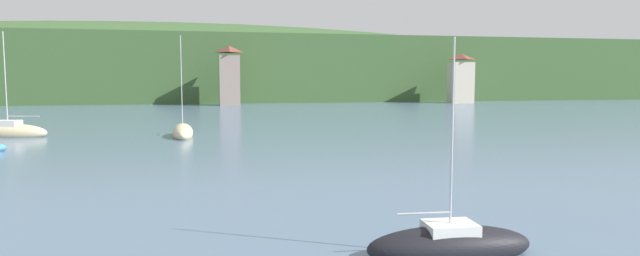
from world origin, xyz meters
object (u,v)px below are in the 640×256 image
object	(u,v)px
shore_building_westcentral	(461,79)
sailboat_far_3	(183,133)
shore_building_west	(229,76)
sailboat_far_9	(8,132)
sailboat_mid_6	(450,245)

from	to	relation	value
shore_building_westcentral	sailboat_far_3	xyz separation A→B (m)	(-51.62, -50.97, -4.36)
shore_building_west	shore_building_westcentral	distance (m)	45.07
sailboat_far_9	sailboat_far_3	bearing A→B (deg)	-178.64
sailboat_far_3	sailboat_mid_6	distance (m)	33.70
shore_building_west	sailboat_far_9	bearing A→B (deg)	-113.48
sailboat_mid_6	sailboat_far_9	xyz separation A→B (m)	(-22.58, 35.84, 0.12)
sailboat_mid_6	sailboat_far_3	bearing A→B (deg)	107.72
shore_building_west	sailboat_far_3	world-z (taller)	shore_building_west
shore_building_west	sailboat_mid_6	size ratio (longest dim) A/B	1.68
sailboat_far_3	sailboat_far_9	size ratio (longest dim) A/B	0.96
shore_building_west	shore_building_westcentral	xyz separation A→B (m)	(45.06, -0.24, -0.49)
sailboat_mid_6	sailboat_far_9	bearing A→B (deg)	125.74
shore_building_westcentral	sailboat_mid_6	xyz separation A→B (m)	(-43.35, -83.64, -4.42)
shore_building_west	sailboat_far_3	xyz separation A→B (m)	(-6.56, -51.21, -4.85)
shore_building_west	sailboat_far_3	size ratio (longest dim) A/B	1.21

